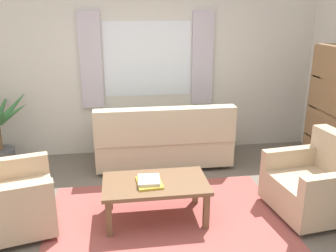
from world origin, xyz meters
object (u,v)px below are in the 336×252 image
object	(u,v)px
bookshelf	(334,111)
book_stack_on_table	(149,181)
couch	(163,141)
armchair_right	(317,183)
coffee_table	(155,187)
armchair_left	(4,198)

from	to	relation	value
bookshelf	book_stack_on_table	bearing A→B (deg)	108.50
couch	armchair_right	distance (m)	2.13
coffee_table	couch	bearing A→B (deg)	79.20
armchair_right	couch	bearing A→B (deg)	-142.28
armchair_right	coffee_table	bearing A→B (deg)	-100.75
armchair_left	coffee_table	world-z (taller)	armchair_left
armchair_left	coffee_table	distance (m)	1.52
armchair_right	bookshelf	bearing A→B (deg)	136.31
couch	book_stack_on_table	world-z (taller)	couch
armchair_right	armchair_left	bearing A→B (deg)	-99.21
coffee_table	bookshelf	distance (m)	2.64
armchair_left	bookshelf	size ratio (longest dim) A/B	0.59
coffee_table	book_stack_on_table	world-z (taller)	book_stack_on_table
book_stack_on_table	bookshelf	bearing A→B (deg)	18.50
armchair_left	bookshelf	bearing A→B (deg)	-92.44
coffee_table	bookshelf	xyz separation A→B (m)	(2.46, 0.81, 0.51)
book_stack_on_table	bookshelf	distance (m)	2.70
book_stack_on_table	coffee_table	bearing A→B (deg)	26.50
coffee_table	armchair_right	bearing A→B (deg)	-4.01
armchair_left	armchair_right	bearing A→B (deg)	-106.19
coffee_table	bookshelf	bearing A→B (deg)	18.27
book_stack_on_table	bookshelf	xyz separation A→B (m)	(2.53, 0.85, 0.42)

